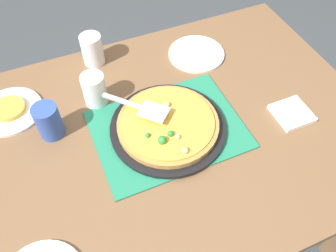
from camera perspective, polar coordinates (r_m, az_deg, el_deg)
name	(u,v)px	position (r m, az deg, el deg)	size (l,w,h in m)	color
ground_plane	(168,221)	(1.80, 0.00, -15.27)	(8.00, 8.00, 0.00)	#3D4247
dining_table	(168,148)	(1.24, 0.00, -3.70)	(1.40, 1.00, 0.75)	brown
placemat	(168,129)	(1.14, 0.00, -0.52)	(0.48, 0.36, 0.01)	#237F5B
pizza_pan	(168,127)	(1.14, 0.00, -0.22)	(0.38, 0.38, 0.01)	black
pizza	(168,124)	(1.12, 0.00, 0.36)	(0.33, 0.33, 0.05)	#B78442
plate_far_right	(10,111)	(1.31, -24.49, 2.24)	(0.22, 0.22, 0.01)	white
plate_side	(196,54)	(1.41, 4.67, 11.74)	(0.22, 0.22, 0.01)	white
served_slice_right	(9,109)	(1.30, -24.68, 2.60)	(0.11, 0.11, 0.02)	gold
cup_near	(94,90)	(1.21, -11.97, 5.83)	(0.08, 0.08, 0.12)	white
cup_far	(92,50)	(1.37, -12.31, 12.13)	(0.08, 0.08, 0.12)	white
cup_corner	(49,121)	(1.16, -19.00, 0.76)	(0.08, 0.08, 0.12)	#3351AD
pizza_server	(140,107)	(1.12, -4.60, 3.11)	(0.19, 0.20, 0.01)	silver
napkin_stack	(292,113)	(1.25, 19.66, 1.97)	(0.12, 0.12, 0.02)	white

